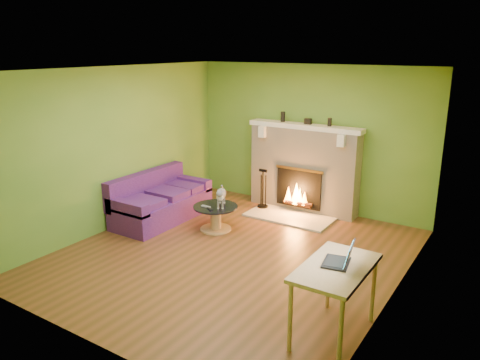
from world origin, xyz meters
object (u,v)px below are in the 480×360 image
at_px(sofa, 160,202).
at_px(desk, 336,275).
at_px(coffee_table, 216,216).
at_px(cat, 221,196).

relative_size(sofa, desk, 1.69).
height_order(sofa, coffee_table, sofa).
distance_m(sofa, cat, 1.22).
bearing_deg(sofa, desk, -22.63).
relative_size(sofa, cat, 3.28).
bearing_deg(desk, sofa, 157.37).
height_order(coffee_table, cat, cat).
bearing_deg(coffee_table, sofa, -174.27).
height_order(sofa, desk, sofa).
xyz_separation_m(coffee_table, cat, (0.08, 0.05, 0.34)).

